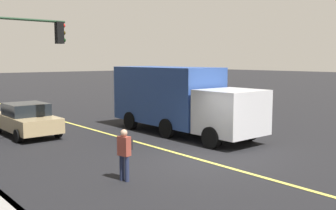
# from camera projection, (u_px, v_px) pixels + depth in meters

# --- Properties ---
(ground) EXTENTS (200.00, 200.00, 0.00)m
(ground) POSITION_uv_depth(u_px,v_px,m) (199.00, 159.00, 13.99)
(ground) COLOR black
(curb_edge) EXTENTS (80.00, 0.16, 0.15)m
(curb_edge) POSITION_uv_depth(u_px,v_px,m) (7.00, 201.00, 9.69)
(curb_edge) COLOR slate
(curb_edge) RESTS_ON ground
(lane_stripe_center) EXTENTS (80.00, 0.16, 0.01)m
(lane_stripe_center) POSITION_uv_depth(u_px,v_px,m) (199.00, 159.00, 13.99)
(lane_stripe_center) COLOR #D8CC4C
(lane_stripe_center) RESTS_ON ground
(car_tan) EXTENTS (4.38, 2.05, 1.54)m
(car_tan) POSITION_uv_depth(u_px,v_px,m) (27.00, 119.00, 18.39)
(car_tan) COLOR tan
(car_tan) RESTS_ON ground
(truck_blue) EXTENTS (8.43, 2.67, 3.23)m
(truck_blue) POSITION_uv_depth(u_px,v_px,m) (179.00, 99.00, 18.84)
(truck_blue) COLOR silver
(truck_blue) RESTS_ON ground
(pedestrian_with_backpack) EXTENTS (0.41, 0.42, 1.56)m
(pedestrian_with_backpack) POSITION_uv_depth(u_px,v_px,m) (125.00, 151.00, 11.45)
(pedestrian_with_backpack) COLOR #262D4C
(pedestrian_with_backpack) RESTS_ON ground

